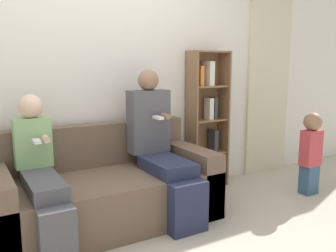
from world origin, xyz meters
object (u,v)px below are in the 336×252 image
object	(u,v)px
couch	(104,192)
child_seated	(42,172)
adult_seated	(160,144)
toddler_standing	(311,150)
bookshelf	(206,118)

from	to	relation	value
couch	child_seated	distance (m)	0.60
couch	adult_seated	distance (m)	0.63
child_seated	toddler_standing	xyz separation A→B (m)	(2.58, -0.31, -0.09)
couch	adult_seated	bearing A→B (deg)	-8.76
adult_seated	bookshelf	xyz separation A→B (m)	(0.82, 0.43, 0.12)
couch	toddler_standing	xyz separation A→B (m)	(2.07, -0.43, 0.19)
couch	bookshelf	distance (m)	1.45
couch	child_seated	world-z (taller)	child_seated
couch	adult_seated	xyz separation A→B (m)	(0.50, -0.08, 0.37)
couch	child_seated	xyz separation A→B (m)	(-0.52, -0.12, 0.28)
couch	child_seated	size ratio (longest dim) A/B	1.68
child_seated	toddler_standing	size ratio (longest dim) A/B	1.30
couch	toddler_standing	bearing A→B (deg)	-11.64
couch	toddler_standing	distance (m)	2.12
adult_seated	toddler_standing	world-z (taller)	adult_seated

